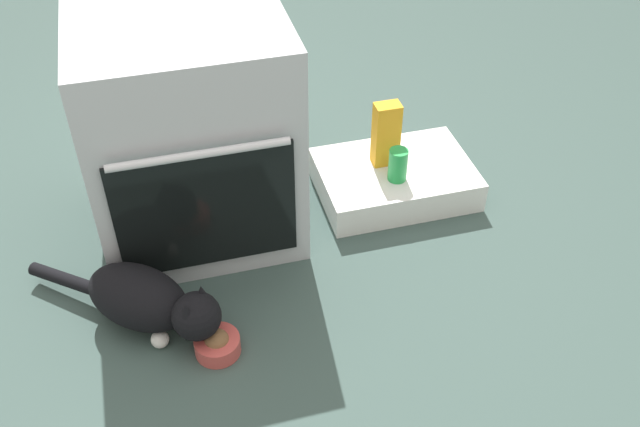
# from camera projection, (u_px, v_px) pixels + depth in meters

# --- Properties ---
(ground) EXTENTS (8.00, 8.00, 0.00)m
(ground) POSITION_uv_depth(u_px,v_px,m) (235.00, 296.00, 2.26)
(ground) COLOR #384C47
(oven) EXTENTS (0.63, 0.58, 0.75)m
(oven) POSITION_uv_depth(u_px,v_px,m) (191.00, 135.00, 2.27)
(oven) COLOR #B7BABF
(oven) RESTS_ON ground
(pantry_cabinet) EXTENTS (0.55, 0.38, 0.11)m
(pantry_cabinet) POSITION_uv_depth(u_px,v_px,m) (395.00, 179.00, 2.62)
(pantry_cabinet) COLOR white
(pantry_cabinet) RESTS_ON ground
(food_bowl) EXTENTS (0.13, 0.13, 0.08)m
(food_bowl) POSITION_uv_depth(u_px,v_px,m) (217.00, 344.00, 2.07)
(food_bowl) COLOR #C64C47
(food_bowl) RESTS_ON ground
(cat) EXTENTS (0.56, 0.48, 0.21)m
(cat) POSITION_uv_depth(u_px,v_px,m) (148.00, 301.00, 2.10)
(cat) COLOR black
(cat) RESTS_ON ground
(juice_carton) EXTENTS (0.09, 0.06, 0.24)m
(juice_carton) POSITION_uv_depth(u_px,v_px,m) (386.00, 134.00, 2.52)
(juice_carton) COLOR orange
(juice_carton) RESTS_ON pantry_cabinet
(soda_can) EXTENTS (0.07, 0.07, 0.12)m
(soda_can) POSITION_uv_depth(u_px,v_px,m) (398.00, 165.00, 2.49)
(soda_can) COLOR green
(soda_can) RESTS_ON pantry_cabinet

